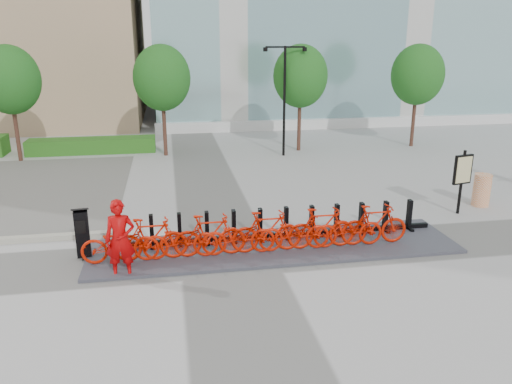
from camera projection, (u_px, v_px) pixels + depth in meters
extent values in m
plane|color=#9E9E9E|center=(228.00, 256.00, 12.66)|extent=(120.00, 120.00, 0.00)
cube|color=#24751B|center=(92.00, 146.00, 24.15)|extent=(6.00, 1.20, 0.70)
cylinder|color=#4E3329|center=(16.00, 128.00, 22.19)|extent=(0.18, 0.18, 3.00)
ellipsoid|color=#1F6D24|center=(9.00, 80.00, 21.58)|extent=(2.60, 2.60, 2.99)
cylinder|color=#4E3329|center=(164.00, 124.00, 23.27)|extent=(0.18, 0.18, 3.00)
ellipsoid|color=#1F6D24|center=(162.00, 78.00, 22.65)|extent=(2.60, 2.60, 2.99)
cylinder|color=#4E3329|center=(299.00, 120.00, 24.35)|extent=(0.18, 0.18, 3.00)
ellipsoid|color=#1F6D24|center=(300.00, 76.00, 23.73)|extent=(2.60, 2.60, 2.99)
cylinder|color=#4E3329|center=(414.00, 117.00, 25.34)|extent=(0.18, 0.18, 3.00)
ellipsoid|color=#1F6D24|center=(418.00, 75.00, 24.73)|extent=(2.60, 2.60, 2.99)
cylinder|color=black|center=(284.00, 102.00, 22.95)|extent=(0.12, 0.12, 5.00)
cube|color=black|center=(275.00, 47.00, 22.16)|extent=(0.90, 0.08, 0.08)
cube|color=black|center=(295.00, 47.00, 22.31)|extent=(0.90, 0.08, 0.08)
cylinder|color=black|center=(265.00, 49.00, 22.11)|extent=(0.20, 0.20, 0.18)
cylinder|color=black|center=(305.00, 49.00, 22.41)|extent=(0.20, 0.20, 0.18)
cube|color=#3D3E48|center=(275.00, 247.00, 13.14)|extent=(9.60, 2.40, 0.08)
imported|color=#BE1501|center=(120.00, 243.00, 12.01)|extent=(1.86, 0.65, 0.98)
imported|color=#BE1501|center=(151.00, 239.00, 12.12)|extent=(1.80, 0.51, 1.08)
imported|color=#BE1501|center=(181.00, 239.00, 12.25)|extent=(1.86, 0.65, 0.98)
imported|color=#BE1501|center=(210.00, 235.00, 12.36)|extent=(1.80, 0.51, 1.08)
imported|color=#BE1501|center=(238.00, 235.00, 12.49)|extent=(1.86, 0.65, 0.98)
imported|color=#BE1501|center=(267.00, 232.00, 12.59)|extent=(1.80, 0.51, 1.08)
imported|color=#BE1501|center=(294.00, 232.00, 12.73)|extent=(1.86, 0.65, 0.98)
imported|color=#BE1501|center=(321.00, 228.00, 12.83)|extent=(1.80, 0.51, 1.08)
imported|color=#BE1501|center=(348.00, 228.00, 12.97)|extent=(1.86, 0.65, 0.98)
imported|color=#BE1501|center=(374.00, 224.00, 13.07)|extent=(1.80, 0.51, 1.08)
cube|color=black|center=(82.00, 234.00, 12.33)|extent=(0.36, 0.32, 1.18)
cube|color=black|center=(80.00, 209.00, 12.14)|extent=(0.43, 0.38, 0.15)
cube|color=black|center=(80.00, 227.00, 12.12)|extent=(0.24, 0.05, 0.33)
imported|color=#A90304|center=(120.00, 240.00, 11.28)|extent=(0.69, 0.47, 1.86)
cylinder|color=#E25A00|center=(482.00, 190.00, 16.37)|extent=(0.67, 0.67, 1.07)
cylinder|color=black|center=(461.00, 182.00, 15.48)|extent=(0.09, 0.09, 2.04)
cube|color=black|center=(463.00, 169.00, 15.36)|extent=(0.67, 0.24, 0.93)
cube|color=beige|center=(464.00, 170.00, 15.31)|extent=(0.56, 0.15, 0.81)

